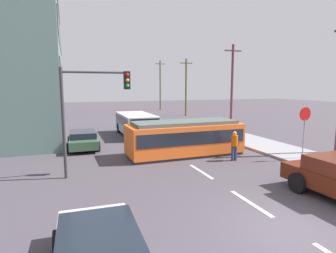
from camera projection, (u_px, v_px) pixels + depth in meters
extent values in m
plane|color=#453F46|center=(172.00, 153.00, 17.62)|extent=(120.00, 120.00, 0.00)
cube|color=gray|center=(308.00, 158.00, 16.15)|extent=(3.20, 36.00, 0.14)
cube|color=silver|center=(250.00, 203.00, 10.16)|extent=(0.16, 2.40, 0.01)
cube|color=silver|center=(201.00, 171.00, 13.89)|extent=(0.16, 2.40, 0.01)
cube|color=silver|center=(149.00, 138.00, 22.69)|extent=(0.16, 2.40, 0.01)
cube|color=silver|center=(132.00, 128.00, 28.29)|extent=(0.16, 2.40, 0.01)
cube|color=#2D3847|center=(64.00, 112.00, 24.83)|extent=(0.06, 13.46, 1.92)
cube|color=#2D3847|center=(62.00, 75.00, 24.37)|extent=(0.06, 13.46, 1.92)
cube|color=#2D3847|center=(60.00, 37.00, 23.92)|extent=(0.06, 13.46, 1.92)
cube|color=orange|center=(185.00, 138.00, 17.15)|extent=(6.99, 2.63, 1.74)
cube|color=#2D2D2D|center=(184.00, 153.00, 17.29)|extent=(6.85, 2.50, 0.15)
cube|color=#4C5853|center=(185.00, 123.00, 17.01)|extent=(6.29, 2.24, 0.20)
cube|color=#1E232D|center=(185.00, 135.00, 17.12)|extent=(6.72, 2.67, 0.77)
cube|color=#B7B1B8|center=(136.00, 123.00, 23.88)|extent=(2.50, 5.84, 1.52)
cube|color=black|center=(145.00, 125.00, 21.17)|extent=(2.25, 0.12, 0.91)
cube|color=black|center=(136.00, 120.00, 23.84)|extent=(2.54, 4.97, 0.61)
cylinder|color=black|center=(142.00, 134.00, 22.22)|extent=(2.55, 0.90, 0.90)
cylinder|color=black|center=(132.00, 127.00, 25.71)|extent=(2.55, 0.90, 0.90)
cylinder|color=#303B58|center=(233.00, 153.00, 15.85)|extent=(0.16, 0.16, 0.85)
cylinder|color=#303B58|center=(236.00, 153.00, 15.92)|extent=(0.16, 0.16, 0.85)
cylinder|color=#DE5605|center=(234.00, 141.00, 15.78)|extent=(0.36, 0.36, 0.60)
sphere|color=tan|center=(235.00, 133.00, 15.72)|extent=(0.22, 0.22, 0.22)
cube|color=brown|center=(237.00, 144.00, 15.93)|extent=(0.13, 0.21, 0.24)
cylinder|color=black|center=(298.00, 183.00, 11.12)|extent=(0.29, 0.80, 0.80)
cylinder|color=black|center=(335.00, 177.00, 11.81)|extent=(0.29, 0.80, 0.80)
cube|color=black|center=(99.00, 240.00, 5.91)|extent=(1.72, 2.27, 0.40)
cylinder|color=black|center=(58.00, 243.00, 7.01)|extent=(0.24, 0.65, 0.64)
cylinder|color=black|center=(130.00, 231.00, 7.57)|extent=(0.24, 0.65, 0.64)
cube|color=#34563B|center=(83.00, 141.00, 19.04)|extent=(1.87, 4.22, 0.55)
cube|color=black|center=(83.00, 134.00, 18.83)|extent=(1.69, 2.34, 0.40)
cylinder|color=black|center=(69.00, 141.00, 19.97)|extent=(0.23, 0.64, 0.64)
cylinder|color=black|center=(95.00, 139.00, 20.52)|extent=(0.23, 0.64, 0.64)
cylinder|color=black|center=(69.00, 148.00, 17.61)|extent=(0.23, 0.64, 0.64)
cylinder|color=black|center=(98.00, 146.00, 18.17)|extent=(0.23, 0.64, 0.64)
cylinder|color=gray|center=(303.00, 139.00, 15.84)|extent=(0.07, 0.07, 2.20)
cylinder|color=red|center=(305.00, 114.00, 15.64)|extent=(0.76, 0.04, 0.76)
cylinder|color=#333333|center=(63.00, 124.00, 12.56)|extent=(0.14, 0.14, 4.99)
cylinder|color=#333333|center=(95.00, 72.00, 12.72)|extent=(2.90, 0.10, 0.10)
cube|color=black|center=(127.00, 80.00, 13.25)|extent=(0.28, 0.24, 0.84)
sphere|color=red|center=(127.00, 75.00, 13.09)|extent=(0.16, 0.16, 0.16)
sphere|color=gold|center=(127.00, 80.00, 13.13)|extent=(0.16, 0.16, 0.16)
sphere|color=green|center=(128.00, 86.00, 13.17)|extent=(0.16, 0.16, 0.16)
cylinder|color=brown|center=(232.00, 87.00, 27.47)|extent=(0.24, 0.24, 8.10)
cube|color=brown|center=(233.00, 51.00, 26.98)|extent=(1.80, 0.12, 0.12)
cylinder|color=brown|center=(186.00, 88.00, 39.09)|extent=(0.24, 0.24, 7.86)
cube|color=brown|center=(186.00, 63.00, 38.61)|extent=(1.80, 0.12, 0.12)
cylinder|color=brown|center=(160.00, 85.00, 49.08)|extent=(0.24, 0.24, 8.51)
cube|color=brown|center=(160.00, 64.00, 48.56)|extent=(1.80, 0.12, 0.12)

